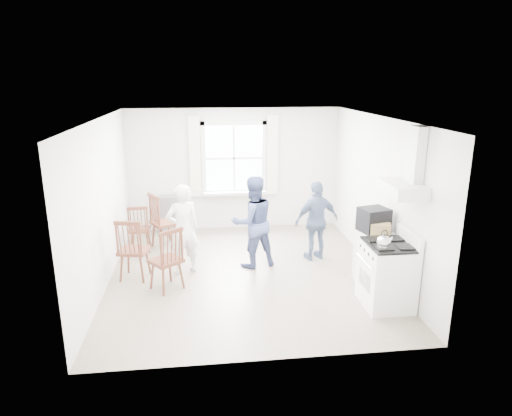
{
  "coord_description": "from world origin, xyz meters",
  "views": [
    {
      "loc": [
        -0.69,
        -7.11,
        3.21
      ],
      "look_at": [
        0.2,
        0.2,
        1.09
      ],
      "focal_mm": 32.0,
      "sensor_mm": 36.0,
      "label": 1
    }
  ],
  "objects": [
    {
      "name": "potted_plant",
      "position": [
        0.38,
        2.36,
        1.0
      ],
      "size": [
        0.17,
        0.17,
        0.3
      ],
      "primitive_type": "imported",
      "rotation": [
        0.0,
        0.0,
        -0.03
      ],
      "color": "#367A40",
      "rests_on": "window_assembly"
    },
    {
      "name": "person_right",
      "position": [
        1.33,
        0.51,
        0.73
      ],
      "size": [
        1.04,
        1.04,
        1.45
      ],
      "primitive_type": "imported",
      "rotation": [
        0.0,
        0.0,
        3.4
      ],
      "color": "navy",
      "rests_on": "ground"
    },
    {
      "name": "window_assembly",
      "position": [
        0.0,
        2.45,
        1.46
      ],
      "size": [
        1.88,
        0.24,
        1.7
      ],
      "color": "white",
      "rests_on": "room_shell"
    },
    {
      "name": "kettle",
      "position": [
        1.75,
        -1.51,
        1.04
      ],
      "size": [
        0.19,
        0.19,
        0.27
      ],
      "color": "silver",
      "rests_on": "gas_stove"
    },
    {
      "name": "shelf_unit",
      "position": [
        -1.4,
        2.33,
        0.4
      ],
      "size": [
        0.4,
        0.3,
        0.8
      ],
      "primitive_type": "cube",
      "color": "slate",
      "rests_on": "ground"
    },
    {
      "name": "windsor_chair_b",
      "position": [
        -1.86,
        -0.07,
        0.64
      ],
      "size": [
        0.53,
        0.52,
        1.05
      ],
      "color": "#4E2519",
      "rests_on": "ground"
    },
    {
      "name": "low_cabinet",
      "position": [
        1.98,
        -0.65,
        0.45
      ],
      "size": [
        0.5,
        0.55,
        0.9
      ],
      "primitive_type": "cube",
      "color": "silver",
      "rests_on": "ground"
    },
    {
      "name": "range_hood",
      "position": [
        2.07,
        -1.35,
        1.9
      ],
      "size": [
        0.45,
        0.76,
        0.94
      ],
      "color": "silver",
      "rests_on": "room_shell"
    },
    {
      "name": "windsor_chair_c",
      "position": [
        -1.22,
        -0.52,
        0.63
      ],
      "size": [
        0.6,
        0.6,
        1.03
      ],
      "color": "#4E2519",
      "rests_on": "ground"
    },
    {
      "name": "room_shell",
      "position": [
        0.0,
        0.0,
        1.3
      ],
      "size": [
        4.62,
        5.12,
        2.64
      ],
      "color": "gray",
      "rests_on": "ground"
    },
    {
      "name": "person_left",
      "position": [
        -1.03,
        0.18,
        0.77
      ],
      "size": [
        0.72,
        0.72,
        1.54
      ],
      "primitive_type": "imported",
      "rotation": [
        0.0,
        0.0,
        3.5
      ],
      "color": "silver",
      "rests_on": "ground"
    },
    {
      "name": "person_mid",
      "position": [
        0.16,
        0.32,
        0.81
      ],
      "size": [
        0.98,
        0.98,
        1.61
      ],
      "primitive_type": "imported",
      "rotation": [
        0.0,
        0.0,
        3.44
      ],
      "color": "#434E7D",
      "rests_on": "ground"
    },
    {
      "name": "cardboard_box",
      "position": [
        1.97,
        -0.86,
        0.99
      ],
      "size": [
        0.35,
        0.3,
        0.19
      ],
      "primitive_type": "cube",
      "rotation": [
        0.0,
        0.0,
        -0.36
      ],
      "color": "olive",
      "rests_on": "low_cabinet"
    },
    {
      "name": "windsor_chair_a",
      "position": [
        -1.9,
        1.21,
        0.56
      ],
      "size": [
        0.4,
        0.39,
        0.92
      ],
      "color": "#4E2519",
      "rests_on": "ground"
    },
    {
      "name": "stereo_stack",
      "position": [
        1.93,
        -0.65,
        1.08
      ],
      "size": [
        0.49,
        0.46,
        0.37
      ],
      "color": "black",
      "rests_on": "low_cabinet"
    },
    {
      "name": "windsor_chair_d",
      "position": [
        -1.54,
        1.35,
        0.67
      ],
      "size": [
        0.62,
        0.62,
        1.1
      ],
      "color": "#4E2519",
      "rests_on": "ground"
    },
    {
      "name": "gas_stove",
      "position": [
        1.91,
        -1.35,
        0.48
      ],
      "size": [
        0.68,
        0.76,
        1.12
      ],
      "color": "white",
      "rests_on": "ground"
    }
  ]
}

